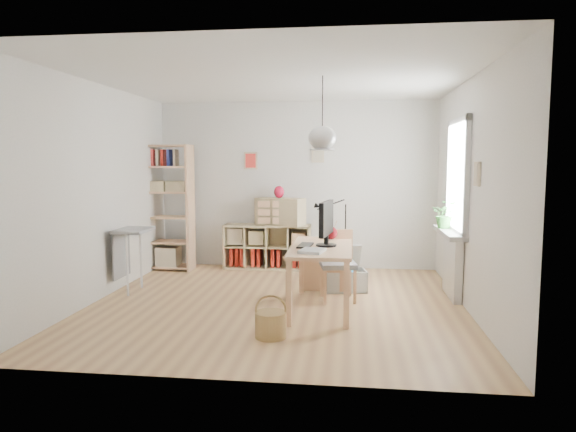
# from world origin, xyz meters

# --- Properties ---
(ground) EXTENTS (4.50, 4.50, 0.00)m
(ground) POSITION_xyz_m (0.00, 0.00, 0.00)
(ground) COLOR tan
(ground) RESTS_ON ground
(room_shell) EXTENTS (4.50, 4.50, 4.50)m
(room_shell) POSITION_xyz_m (0.55, -0.15, 2.00)
(room_shell) COLOR white
(room_shell) RESTS_ON ground
(window_unit) EXTENTS (0.07, 1.16, 1.46)m
(window_unit) POSITION_xyz_m (2.23, 0.60, 1.55)
(window_unit) COLOR white
(window_unit) RESTS_ON ground
(radiator) EXTENTS (0.10, 0.80, 0.80)m
(radiator) POSITION_xyz_m (2.19, 0.60, 0.40)
(radiator) COLOR silver
(radiator) RESTS_ON ground
(windowsill) EXTENTS (0.22, 1.20, 0.06)m
(windowsill) POSITION_xyz_m (2.14, 0.60, 0.83)
(windowsill) COLOR silver
(windowsill) RESTS_ON radiator
(desk) EXTENTS (0.70, 1.50, 0.75)m
(desk) POSITION_xyz_m (0.55, -0.15, 0.66)
(desk) COLOR #E4B183
(desk) RESTS_ON ground
(cube_shelf) EXTENTS (1.40, 0.38, 0.72)m
(cube_shelf) POSITION_xyz_m (-0.47, 2.08, 0.30)
(cube_shelf) COLOR tan
(cube_shelf) RESTS_ON ground
(tall_bookshelf) EXTENTS (0.80, 0.38, 2.00)m
(tall_bookshelf) POSITION_xyz_m (-2.04, 1.80, 1.09)
(tall_bookshelf) COLOR #E4B183
(tall_bookshelf) RESTS_ON ground
(side_table) EXTENTS (0.40, 0.55, 0.85)m
(side_table) POSITION_xyz_m (-2.04, 0.35, 0.67)
(side_table) COLOR gray
(side_table) RESTS_ON ground
(chair) EXTENTS (0.49, 0.49, 0.87)m
(chair) POSITION_xyz_m (0.72, 0.30, 0.50)
(chair) COLOR gray
(chair) RESTS_ON ground
(wicker_basket) EXTENTS (0.31, 0.31, 0.43)m
(wicker_basket) POSITION_xyz_m (0.11, -1.21, 0.14)
(wicker_basket) COLOR #9A7645
(wicker_basket) RESTS_ON ground
(storage_chest) EXTENTS (0.65, 0.71, 0.58)m
(storage_chest) POSITION_xyz_m (0.82, 0.81, 0.19)
(storage_chest) COLOR silver
(storage_chest) RESTS_ON ground
(monitor) EXTENTS (0.24, 0.60, 0.53)m
(monitor) POSITION_xyz_m (0.60, -0.15, 1.05)
(monitor) COLOR black
(monitor) RESTS_ON desk
(keyboard) EXTENTS (0.18, 0.39, 0.02)m
(keyboard) POSITION_xyz_m (0.36, -0.19, 0.76)
(keyboard) COLOR black
(keyboard) RESTS_ON desk
(task_lamp) EXTENTS (0.44, 0.16, 0.47)m
(task_lamp) POSITION_xyz_m (0.61, 0.46, 1.07)
(task_lamp) COLOR black
(task_lamp) RESTS_ON desk
(yarn_ball) EXTENTS (0.16, 0.16, 0.16)m
(yarn_ball) POSITION_xyz_m (0.64, 0.39, 0.83)
(yarn_ball) COLOR #43080B
(yarn_ball) RESTS_ON desk
(paper_tray) EXTENTS (0.30, 0.35, 0.03)m
(paper_tray) POSITION_xyz_m (0.47, -0.58, 0.77)
(paper_tray) COLOR silver
(paper_tray) RESTS_ON desk
(drawer_chest) EXTENTS (0.83, 0.57, 0.43)m
(drawer_chest) POSITION_xyz_m (-0.24, 2.04, 0.94)
(drawer_chest) COLOR tan
(drawer_chest) RESTS_ON cube_shelf
(red_vase) EXTENTS (0.16, 0.16, 0.20)m
(red_vase) POSITION_xyz_m (-0.26, 2.04, 1.25)
(red_vase) COLOR maroon
(red_vase) RESTS_ON drawer_chest
(potted_plant) EXTENTS (0.39, 0.36, 0.37)m
(potted_plant) POSITION_xyz_m (2.12, 0.82, 1.04)
(potted_plant) COLOR #296A27
(potted_plant) RESTS_ON windowsill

